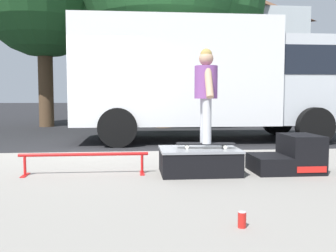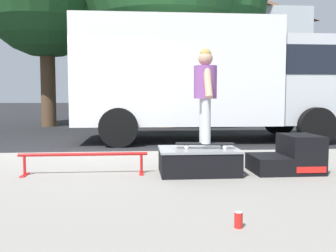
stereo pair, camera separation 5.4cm
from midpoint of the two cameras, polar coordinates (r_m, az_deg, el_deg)
ground_plane at (r=7.68m, az=-13.03°, el=-4.23°), size 140.00×140.00×0.00m
sidewalk_slab at (r=4.77m, az=-18.25°, el=-8.89°), size 50.00×5.00×0.12m
skate_box at (r=5.02m, az=4.97°, el=-5.17°), size 1.05×0.74×0.34m
kicker_ramp at (r=5.38m, az=18.45°, el=-4.45°), size 0.90×0.67×0.51m
grind_rail at (r=5.05m, az=-12.46°, el=-4.75°), size 1.68×0.28×0.29m
skateboard at (r=5.01m, az=5.95°, el=-2.75°), size 0.80×0.29×0.07m
skater_kid at (r=4.97m, az=6.02°, el=5.80°), size 0.30×0.64×1.25m
soda_can at (r=3.06m, az=11.22°, el=-13.88°), size 0.07×0.07×0.13m
box_truck at (r=9.93m, az=6.77°, el=7.63°), size 6.91×2.63×3.05m
house_behind at (r=24.00m, az=7.44°, el=11.80°), size 9.54×8.23×8.40m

